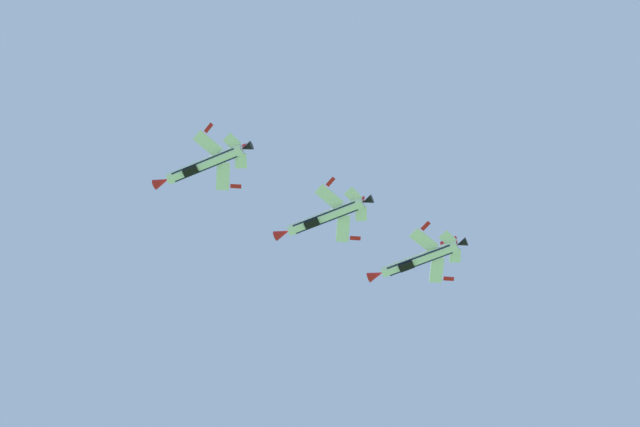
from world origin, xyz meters
name	(u,v)px	position (x,y,z in m)	size (l,w,h in m)	color
fighter_jet_lead	(203,165)	(21.68, 65.86, 138.22)	(11.20, 14.36, 4.42)	white
fighter_jet_left_wing	(324,217)	(41.04, 62.91, 137.84)	(11.18, 14.36, 4.49)	white
fighter_jet_right_wing	(418,259)	(56.19, 59.93, 135.83)	(11.28, 14.36, 4.39)	white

